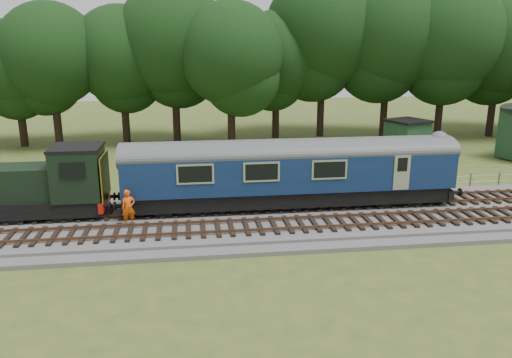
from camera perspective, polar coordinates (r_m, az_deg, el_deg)
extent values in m
plane|color=#405820|center=(26.58, 1.47, -4.92)|extent=(120.00, 120.00, 0.00)
cube|color=#4C4C4F|center=(26.52, 1.48, -4.56)|extent=(70.00, 7.00, 0.35)
cube|color=brown|center=(27.05, 1.26, -3.45)|extent=(66.50, 0.07, 0.14)
cube|color=brown|center=(28.40, 0.81, -2.53)|extent=(66.50, 0.07, 0.14)
cube|color=brown|center=(24.27, 2.34, -5.70)|extent=(66.50, 0.07, 0.14)
cube|color=brown|center=(25.60, 1.79, -4.56)|extent=(66.50, 0.07, 0.14)
cube|color=black|center=(27.79, 3.89, -1.73)|extent=(17.46, 2.52, 0.85)
cube|color=#0D2348|center=(27.41, 3.95, 1.12)|extent=(18.00, 2.80, 2.05)
cube|color=yellow|center=(30.57, 20.75, 0.91)|extent=(0.06, 2.74, 1.30)
cube|color=black|center=(29.60, 15.36, -1.60)|extent=(2.60, 2.00, 0.55)
cube|color=black|center=(27.33, -8.55, -2.60)|extent=(2.60, 2.00, 0.55)
cube|color=black|center=(28.74, -25.57, -2.77)|extent=(8.73, 2.39, 0.85)
cube|color=black|center=(27.46, -19.61, 0.65)|extent=(2.40, 2.55, 2.60)
cube|color=#B61B0E|center=(27.66, -16.93, -2.46)|extent=(0.25, 2.60, 0.55)
cube|color=yellow|center=(27.26, -16.86, 0.35)|extent=(0.06, 2.55, 2.30)
imported|color=#FF590D|center=(25.60, -14.37, -3.20)|extent=(0.77, 0.61, 1.84)
cube|color=#1A3A24|center=(46.48, 16.87, 4.77)|extent=(3.79, 3.79, 2.44)
cube|color=black|center=(46.28, 17.00, 6.38)|extent=(4.17, 4.17, 0.20)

